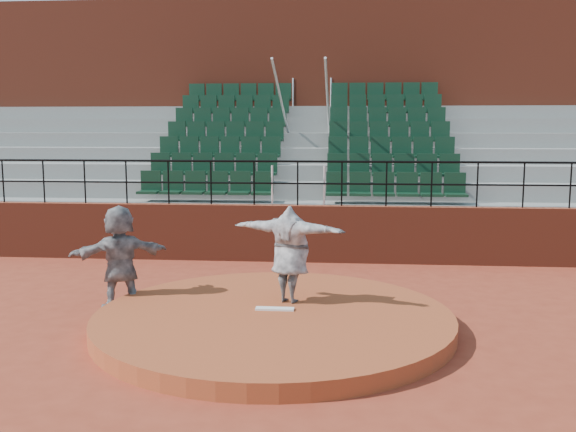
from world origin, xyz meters
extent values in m
plane|color=maroon|center=(0.00, 0.00, 0.00)|extent=(90.00, 90.00, 0.00)
cylinder|color=#A04524|center=(0.00, 0.00, 0.12)|extent=(5.50, 5.50, 0.25)
cube|color=white|center=(0.00, 0.15, 0.27)|extent=(0.60, 0.15, 0.03)
cube|color=maroon|center=(0.00, 5.00, 0.65)|extent=(24.00, 0.30, 1.30)
cylinder|color=black|center=(0.00, 5.00, 2.30)|extent=(24.00, 0.05, 0.05)
cylinder|color=black|center=(0.00, 5.00, 1.80)|extent=(24.00, 0.04, 0.04)
cylinder|color=black|center=(-7.00, 5.00, 1.80)|extent=(0.04, 0.04, 1.00)
cylinder|color=black|center=(-6.00, 5.00, 1.80)|extent=(0.04, 0.04, 1.00)
cylinder|color=black|center=(-5.00, 5.00, 1.80)|extent=(0.04, 0.04, 1.00)
cylinder|color=black|center=(-4.00, 5.00, 1.80)|extent=(0.04, 0.04, 1.00)
cylinder|color=black|center=(-3.00, 5.00, 1.80)|extent=(0.04, 0.04, 1.00)
cylinder|color=black|center=(-2.00, 5.00, 1.80)|extent=(0.04, 0.04, 1.00)
cylinder|color=black|center=(-1.00, 5.00, 1.80)|extent=(0.04, 0.04, 1.00)
cylinder|color=black|center=(0.00, 5.00, 1.80)|extent=(0.04, 0.04, 1.00)
cylinder|color=black|center=(1.00, 5.00, 1.80)|extent=(0.04, 0.04, 1.00)
cylinder|color=black|center=(2.00, 5.00, 1.80)|extent=(0.04, 0.04, 1.00)
cylinder|color=black|center=(3.00, 5.00, 1.80)|extent=(0.04, 0.04, 1.00)
cylinder|color=black|center=(4.00, 5.00, 1.80)|extent=(0.04, 0.04, 1.00)
cylinder|color=black|center=(5.00, 5.00, 1.80)|extent=(0.04, 0.04, 1.00)
cylinder|color=black|center=(6.00, 5.00, 1.80)|extent=(0.04, 0.04, 1.00)
cube|color=gray|center=(0.00, 5.58, 0.65)|extent=(24.00, 0.85, 1.30)
cube|color=black|center=(-2.25, 5.59, 1.66)|extent=(3.30, 0.48, 0.72)
cube|color=black|center=(2.25, 5.59, 1.66)|extent=(3.30, 0.48, 0.72)
cube|color=gray|center=(0.00, 6.43, 0.85)|extent=(24.00, 0.85, 1.70)
cube|color=black|center=(-2.25, 6.44, 2.06)|extent=(3.30, 0.48, 0.72)
cube|color=black|center=(2.25, 6.44, 2.06)|extent=(3.30, 0.48, 0.72)
cube|color=gray|center=(0.00, 7.28, 1.05)|extent=(24.00, 0.85, 2.10)
cube|color=black|center=(-2.25, 7.29, 2.46)|extent=(3.30, 0.48, 0.72)
cube|color=black|center=(2.25, 7.29, 2.46)|extent=(3.30, 0.48, 0.72)
cube|color=gray|center=(0.00, 8.12, 1.25)|extent=(24.00, 0.85, 2.50)
cube|color=black|center=(-2.25, 8.13, 2.86)|extent=(3.30, 0.48, 0.72)
cube|color=black|center=(2.25, 8.13, 2.86)|extent=(3.30, 0.48, 0.72)
cube|color=gray|center=(0.00, 8.97, 1.45)|extent=(24.00, 0.85, 2.90)
cube|color=black|center=(-2.25, 8.98, 3.26)|extent=(3.30, 0.48, 0.72)
cube|color=black|center=(2.25, 8.98, 3.26)|extent=(3.30, 0.48, 0.72)
cube|color=gray|center=(0.00, 9.82, 1.65)|extent=(24.00, 0.85, 3.30)
cube|color=black|center=(-2.25, 9.83, 3.66)|extent=(3.30, 0.48, 0.72)
cube|color=black|center=(2.25, 9.83, 3.66)|extent=(3.30, 0.48, 0.72)
cube|color=gray|center=(0.00, 10.68, 1.85)|extent=(24.00, 0.85, 3.70)
cube|color=black|center=(-2.25, 10.69, 4.06)|extent=(3.30, 0.48, 0.72)
cube|color=black|center=(2.25, 10.69, 4.06)|extent=(3.30, 0.48, 0.72)
cylinder|color=silver|center=(-0.60, 8.12, 3.40)|extent=(0.06, 5.97, 2.46)
cylinder|color=silver|center=(0.60, 8.12, 3.40)|extent=(0.06, 5.97, 2.46)
cube|color=maroon|center=(0.00, 12.60, 3.55)|extent=(24.00, 3.00, 7.10)
imported|color=black|center=(0.20, 0.64, 1.04)|extent=(2.00, 1.16, 1.58)
imported|color=black|center=(-2.72, 0.88, 0.89)|extent=(1.71, 1.22, 1.78)
camera|label=1|loc=(1.06, -9.49, 3.08)|focal=40.00mm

